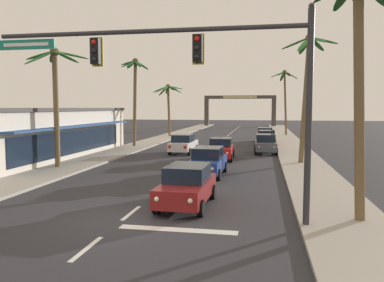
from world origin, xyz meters
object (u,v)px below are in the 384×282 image
(sedan_fifth_in_queue, at_px, (221,149))
(palm_right_farthest, at_px, (285,87))
(traffic_signal_mast, at_px, (202,70))
(sedan_oncoming_far, at_px, (183,144))
(sedan_third_in_queue, at_px, (208,161))
(palm_left_farthest, at_px, (168,96))
(sedan_parked_nearest_kerb, at_px, (267,138))
(sedan_parked_mid_kerb, at_px, (265,144))
(sedan_parked_far_kerb, at_px, (265,135))
(palm_left_second, at_px, (56,82))
(palm_left_third, at_px, (135,84))
(palm_right_second, at_px, (307,76))
(sedan_lead_at_stop_bar, at_px, (187,185))
(storefront_strip_left, at_px, (30,133))
(town_gateway_arch, at_px, (240,106))
(palm_right_nearest, at_px, (359,41))

(sedan_fifth_in_queue, bearing_deg, palm_right_farthest, 77.03)
(traffic_signal_mast, distance_m, palm_right_farthest, 43.60)
(sedan_oncoming_far, bearing_deg, sedan_third_in_queue, -70.80)
(palm_left_farthest, bearing_deg, traffic_signal_mast, -74.37)
(sedan_third_in_queue, relative_size, sedan_fifth_in_queue, 1.00)
(sedan_parked_nearest_kerb, relative_size, sedan_parked_mid_kerb, 1.00)
(sedan_parked_far_kerb, distance_m, palm_left_farthest, 15.04)
(sedan_parked_mid_kerb, distance_m, palm_right_farthest, 22.87)
(sedan_oncoming_far, height_order, palm_left_second, palm_left_second)
(sedan_oncoming_far, relative_size, palm_left_third, 0.50)
(sedan_parked_nearest_kerb, bearing_deg, palm_right_second, -77.97)
(sedan_lead_at_stop_bar, bearing_deg, storefront_strip_left, 140.83)
(palm_left_second, xyz_separation_m, palm_right_second, (16.33, 4.89, 0.58))
(traffic_signal_mast, distance_m, palm_left_second, 15.16)
(sedan_fifth_in_queue, xyz_separation_m, town_gateway_arch, (-1.75, 53.06, 3.44))
(sedan_parked_far_kerb, distance_m, palm_left_second, 26.69)
(sedan_parked_nearest_kerb, height_order, palm_left_farthest, palm_left_farthest)
(sedan_parked_nearest_kerb, height_order, palm_left_third, palm_left_third)
(palm_right_nearest, bearing_deg, sedan_third_in_queue, 126.55)
(sedan_oncoming_far, distance_m, palm_left_farthest, 19.93)
(sedan_third_in_queue, bearing_deg, sedan_oncoming_far, 109.20)
(palm_left_third, distance_m, storefront_strip_left, 11.95)
(palm_right_nearest, distance_m, town_gateway_arch, 69.26)
(storefront_strip_left, xyz_separation_m, town_gateway_arch, (13.32, 55.02, 2.29))
(sedan_third_in_queue, distance_m, palm_right_nearest, 11.91)
(palm_right_nearest, xyz_separation_m, palm_right_farthest, (-0.16, 42.41, 0.60))
(palm_left_second, bearing_deg, palm_right_second, 16.66)
(palm_left_second, bearing_deg, palm_right_nearest, -29.40)
(sedan_third_in_queue, bearing_deg, sedan_parked_far_kerb, 81.62)
(sedan_parked_nearest_kerb, relative_size, palm_left_farthest, 0.62)
(palm_left_second, bearing_deg, storefront_strip_left, 137.74)
(traffic_signal_mast, height_order, palm_right_nearest, palm_right_nearest)
(sedan_oncoming_far, distance_m, palm_left_third, 9.13)
(palm_right_farthest, bearing_deg, palm_left_farthest, -162.94)
(sedan_parked_far_kerb, height_order, palm_left_farthest, palm_left_farthest)
(traffic_signal_mast, xyz_separation_m, sedan_parked_mid_kerb, (2.32, 21.38, -4.47))
(sedan_lead_at_stop_bar, bearing_deg, palm_left_third, 113.78)
(palm_left_farthest, relative_size, town_gateway_arch, 0.48)
(sedan_third_in_queue, bearing_deg, town_gateway_arch, 91.66)
(sedan_parked_mid_kerb, relative_size, storefront_strip_left, 0.21)
(sedan_parked_mid_kerb, height_order, town_gateway_arch, town_gateway_arch)
(palm_right_second, bearing_deg, traffic_signal_mast, -108.66)
(palm_right_farthest, bearing_deg, sedan_parked_mid_kerb, -97.09)
(sedan_parked_nearest_kerb, bearing_deg, sedan_third_in_queue, -101.41)
(sedan_parked_far_kerb, relative_size, palm_left_farthest, 0.62)
(sedan_oncoming_far, bearing_deg, sedan_parked_far_kerb, 60.58)
(sedan_parked_nearest_kerb, distance_m, palm_right_second, 13.56)
(palm_right_farthest, bearing_deg, palm_left_second, -116.21)
(palm_left_third, bearing_deg, town_gateway_arch, 80.21)
(sedan_third_in_queue, relative_size, palm_right_farthest, 0.48)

